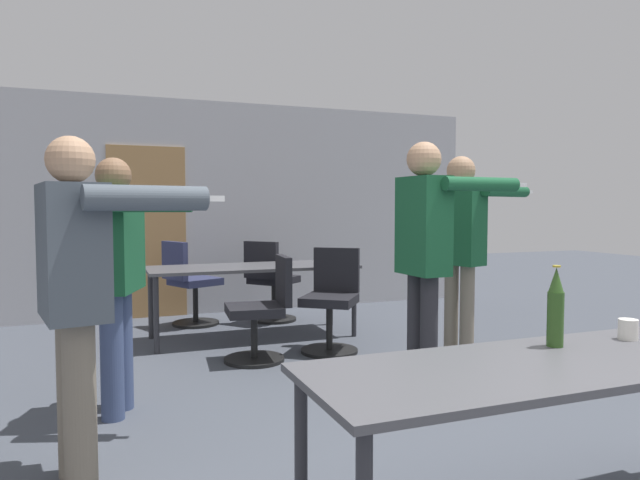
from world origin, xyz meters
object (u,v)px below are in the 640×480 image
at_px(office_chair_far_left, 189,286).
at_px(office_chair_near_pushed, 263,313).
at_px(beer_bottle, 556,308).
at_px(person_near_casual, 461,238).
at_px(person_right_polo, 77,279).
at_px(person_far_watching, 117,262).
at_px(office_chair_far_right, 332,303).
at_px(drink_cup, 628,329).
at_px(person_left_plaid, 425,241).
at_px(office_chair_mid_tucked, 270,284).

relative_size(office_chair_far_left, office_chair_near_pushed, 1.05).
bearing_deg(beer_bottle, office_chair_far_left, 101.03).
height_order(person_near_casual, beer_bottle, person_near_casual).
distance_m(person_right_polo, person_near_casual, 3.11).
bearing_deg(person_far_watching, person_right_polo, 6.15).
height_order(office_chair_far_right, drink_cup, office_chair_far_right).
xyz_separation_m(person_left_plaid, office_chair_mid_tucked, (-0.28, 2.91, -0.64)).
distance_m(person_near_casual, drink_cup, 2.25).
relative_size(office_chair_far_left, drink_cup, 10.40).
bearing_deg(person_far_watching, office_chair_far_right, 137.44).
bearing_deg(drink_cup, office_chair_near_pushed, 107.57).
xyz_separation_m(person_far_watching, drink_cup, (2.10, -1.95, -0.20)).
relative_size(person_right_polo, office_chair_near_pushed, 1.83).
distance_m(person_far_watching, office_chair_far_right, 2.20).
bearing_deg(person_left_plaid, office_chair_mid_tucked, -177.27).
relative_size(person_left_plaid, office_chair_mid_tucked, 1.89).
relative_size(person_right_polo, person_near_casual, 0.95).
height_order(office_chair_far_left, beer_bottle, beer_bottle).
bearing_deg(person_right_polo, drink_cup, 54.49).
relative_size(person_left_plaid, beer_bottle, 5.12).
distance_m(person_right_polo, office_chair_near_pushed, 2.35).
xyz_separation_m(person_right_polo, person_near_casual, (2.91, 1.09, 0.09)).
distance_m(office_chair_far_left, office_chair_near_pushed, 1.75).
distance_m(person_right_polo, drink_cup, 2.54).
height_order(person_right_polo, office_chair_far_right, person_right_polo).
bearing_deg(office_chair_near_pushed, office_chair_mid_tucked, -12.55).
distance_m(person_right_polo, office_chair_far_right, 2.88).
height_order(person_right_polo, office_chair_mid_tucked, person_right_polo).
relative_size(person_near_casual, person_far_watching, 1.07).
bearing_deg(drink_cup, person_near_casual, 74.20).
distance_m(person_left_plaid, person_right_polo, 2.26).
xyz_separation_m(person_far_watching, office_chair_mid_tucked, (1.72, 2.51, -0.53)).
xyz_separation_m(person_near_casual, office_chair_mid_tucked, (-0.99, 2.32, -0.63)).
bearing_deg(office_chair_mid_tucked, office_chair_near_pushed, -58.28).
distance_m(office_chair_near_pushed, beer_bottle, 2.93).
bearing_deg(office_chair_near_pushed, person_near_casual, -109.81).
height_order(office_chair_mid_tucked, office_chair_near_pushed, office_chair_mid_tucked).
bearing_deg(person_right_polo, beer_bottle, 50.49).
bearing_deg(office_chair_near_pushed, beer_bottle, -164.29).
distance_m(person_left_plaid, office_chair_near_pushed, 1.68).
relative_size(office_chair_far_right, office_chair_near_pushed, 1.04).
distance_m(person_left_plaid, beer_bottle, 1.58).
distance_m(person_right_polo, office_chair_mid_tucked, 3.95).
distance_m(office_chair_far_left, beer_bottle, 4.66).
xyz_separation_m(person_left_plaid, office_chair_near_pushed, (-0.80, 1.31, -0.67)).
height_order(person_left_plaid, office_chair_far_left, person_left_plaid).
bearing_deg(office_chair_far_right, person_near_casual, 171.88).
height_order(person_far_watching, beer_bottle, person_far_watching).
height_order(beer_bottle, drink_cup, beer_bottle).
bearing_deg(person_far_watching, drink_cup, 66.03).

